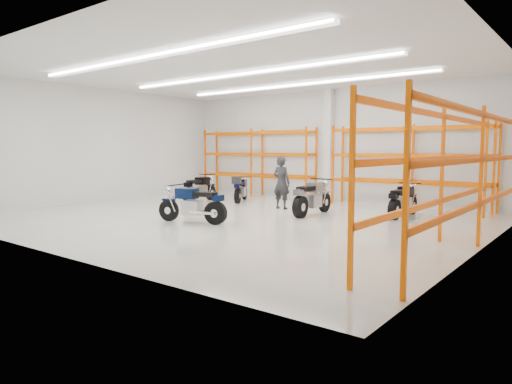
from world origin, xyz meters
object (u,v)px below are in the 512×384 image
Objects in this scene: motorcycle_back_b at (240,189)px; motorcycle_back_c at (311,199)px; motorcycle_back_d at (402,202)px; motorcycle_main at (195,205)px; structural_column at (329,145)px; standing_man at (282,183)px; motorcycle_back_a at (199,189)px.

motorcycle_back_c is (4.17, -1.48, 0.03)m from motorcycle_back_b.
motorcycle_back_b is at bearing 178.93° from motorcycle_back_d.
motorcycle_main is 0.48× the size of structural_column.
motorcycle_main is at bearing 88.06° from standing_man.
motorcycle_back_c reaches higher than motorcycle_back_b.
motorcycle_main is 1.14× the size of motorcycle_back_b.
motorcycle_back_c is at bearing 61.36° from motorcycle_main.
motorcycle_main is at bearing -64.12° from motorcycle_back_b.
motorcycle_main is 3.81m from motorcycle_back_c.
structural_column reaches higher than motorcycle_main.
standing_man reaches higher than motorcycle_main.
motorcycle_back_a is at bearing 133.64° from motorcycle_main.
structural_column is at bearing 146.99° from motorcycle_back_d.
motorcycle_back_c is 4.63m from structural_column.
motorcycle_back_c reaches higher than motorcycle_back_d.
structural_column reaches higher than motorcycle_back_a.
motorcycle_back_a is 5.37m from motorcycle_back_c.
motorcycle_back_d is (6.60, -0.12, -0.02)m from motorcycle_back_b.
standing_man is at bearing 5.76° from motorcycle_back_a.
motorcycle_main is 4.10m from standing_man.
standing_man is (3.70, 0.37, 0.41)m from motorcycle_back_a.
motorcycle_main is at bearing -46.36° from motorcycle_back_a.
motorcycle_back_d is 4.16m from standing_man.
structural_column is at bearing 44.05° from motorcycle_back_a.
motorcycle_main is at bearing -118.64° from motorcycle_back_c.
motorcycle_back_d is at bearing -170.86° from standing_man.
standing_man is at bearing -16.59° from motorcycle_back_b.
standing_man is 3.51m from structural_column.
motorcycle_back_b is (1.19, 1.12, -0.00)m from motorcycle_back_a.
motorcycle_back_b is at bearing 115.88° from motorcycle_main.
motorcycle_main reaches higher than motorcycle_back_d.
motorcycle_back_d is at bearing -33.01° from structural_column.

